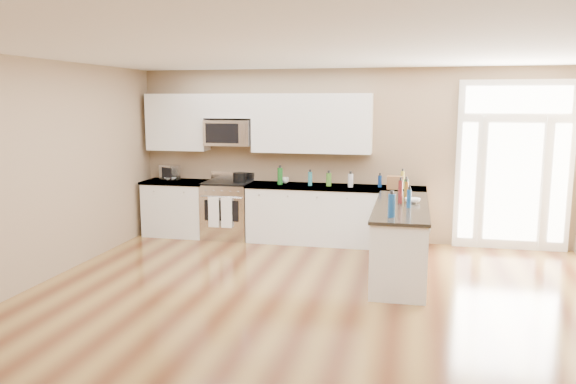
{
  "coord_description": "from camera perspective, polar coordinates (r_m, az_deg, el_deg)",
  "views": [
    {
      "loc": [
        1.05,
        -5.11,
        2.27
      ],
      "look_at": [
        -0.55,
        2.0,
        1.09
      ],
      "focal_mm": 35.0,
      "sensor_mm": 36.0,
      "label": 1
    }
  ],
  "objects": [
    {
      "name": "ground",
      "position": [
        5.69,
        0.97,
        -14.35
      ],
      "size": [
        8.0,
        8.0,
        0.0
      ],
      "primitive_type": "plane",
      "color": "#562E18"
    },
    {
      "name": "room_shell",
      "position": [
        5.25,
        1.02,
        3.01
      ],
      "size": [
        8.0,
        8.0,
        8.0
      ],
      "color": "#91795C",
      "rests_on": "ground"
    },
    {
      "name": "back_cabinet_left",
      "position": [
        9.81,
        -11.16,
        -1.77
      ],
      "size": [
        1.1,
        0.66,
        0.94
      ],
      "color": "white",
      "rests_on": "ground"
    },
    {
      "name": "back_cabinet_right",
      "position": [
        9.07,
        4.75,
        -2.52
      ],
      "size": [
        2.85,
        0.66,
        0.94
      ],
      "color": "white",
      "rests_on": "ground"
    },
    {
      "name": "peninsula_cabinet",
      "position": [
        7.58,
        11.36,
        -5.04
      ],
      "size": [
        0.69,
        2.32,
        0.94
      ],
      "color": "white",
      "rests_on": "ground"
    },
    {
      "name": "upper_cabinet_left",
      "position": [
        9.78,
        -11.14,
        6.97
      ],
      "size": [
        1.04,
        0.33,
        0.95
      ],
      "primitive_type": "cube",
      "color": "white",
      "rests_on": "room_shell"
    },
    {
      "name": "upper_cabinet_right",
      "position": [
        9.1,
        2.4,
        6.98
      ],
      "size": [
        1.94,
        0.33,
        0.95
      ],
      "primitive_type": "cube",
      "color": "white",
      "rests_on": "room_shell"
    },
    {
      "name": "upper_cabinet_short",
      "position": [
        9.44,
        -5.96,
        8.69
      ],
      "size": [
        0.82,
        0.33,
        0.4
      ],
      "primitive_type": "cube",
      "color": "white",
      "rests_on": "room_shell"
    },
    {
      "name": "microwave",
      "position": [
        9.42,
        -5.99,
        6.01
      ],
      "size": [
        0.78,
        0.41,
        0.42
      ],
      "color": "silver",
      "rests_on": "room_shell"
    },
    {
      "name": "entry_door",
      "position": [
        9.24,
        21.93,
        2.49
      ],
      "size": [
        1.7,
        0.1,
        2.6
      ],
      "color": "white",
      "rests_on": "ground"
    },
    {
      "name": "kitchen_range",
      "position": [
        9.47,
        -6.14,
        -1.78
      ],
      "size": [
        0.77,
        0.69,
        1.08
      ],
      "color": "silver",
      "rests_on": "ground"
    },
    {
      "name": "stockpot",
      "position": [
        9.35,
        -4.93,
        1.55
      ],
      "size": [
        0.29,
        0.29,
        0.17
      ],
      "primitive_type": "cylinder",
      "rotation": [
        0.0,
        0.0,
        -0.36
      ],
      "color": "black",
      "rests_on": "kitchen_range"
    },
    {
      "name": "toaster_oven",
      "position": [
        9.91,
        -11.92,
        1.99
      ],
      "size": [
        0.36,
        0.33,
        0.25
      ],
      "primitive_type": "cube",
      "rotation": [
        0.0,
        0.0,
        -0.42
      ],
      "color": "silver",
      "rests_on": "back_cabinet_left"
    },
    {
      "name": "cardboard_box",
      "position": [
        8.79,
        10.82,
        0.96
      ],
      "size": [
        0.25,
        0.18,
        0.2
      ],
      "primitive_type": "cube",
      "rotation": [
        0.0,
        0.0,
        0.01
      ],
      "color": "brown",
      "rests_on": "back_cabinet_right"
    },
    {
      "name": "bowl_left",
      "position": [
        9.83,
        -11.84,
        1.34
      ],
      "size": [
        0.21,
        0.21,
        0.05
      ],
      "primitive_type": "imported",
      "rotation": [
        0.0,
        0.0,
        0.06
      ],
      "color": "white",
      "rests_on": "back_cabinet_left"
    },
    {
      "name": "bowl_peninsula",
      "position": [
        7.63,
        12.54,
        -0.86
      ],
      "size": [
        0.25,
        0.25,
        0.06
      ],
      "primitive_type": "imported",
      "rotation": [
        0.0,
        0.0,
        -0.27
      ],
      "color": "white",
      "rests_on": "peninsula_cabinet"
    },
    {
      "name": "cup_counter",
      "position": [
        9.25,
        -0.29,
        1.2
      ],
      "size": [
        0.16,
        0.16,
        0.1
      ],
      "primitive_type": "imported",
      "rotation": [
        0.0,
        0.0,
        -0.4
      ],
      "color": "white",
      "rests_on": "back_cabinet_right"
    },
    {
      "name": "counter_bottles",
      "position": [
        8.24,
        7.09,
        0.67
      ],
      "size": [
        2.14,
        2.4,
        0.31
      ],
      "color": "#19591E",
      "rests_on": "back_cabinet_right"
    }
  ]
}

